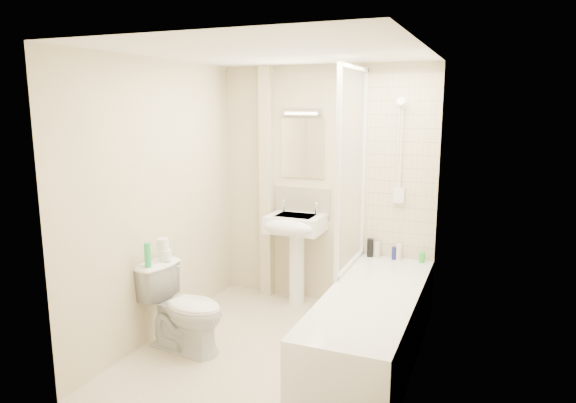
% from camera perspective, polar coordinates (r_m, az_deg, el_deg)
% --- Properties ---
extents(floor, '(2.50, 2.50, 0.00)m').
position_cam_1_polar(floor, '(4.44, -1.32, -16.32)').
color(floor, beige).
rests_on(floor, ground).
extents(wall_back, '(2.20, 0.02, 2.40)m').
position_cam_1_polar(wall_back, '(5.19, 4.14, 1.64)').
color(wall_back, beige).
rests_on(wall_back, ground).
extents(wall_left, '(0.02, 2.50, 2.40)m').
position_cam_1_polar(wall_left, '(4.58, -14.11, 0.12)').
color(wall_left, beige).
rests_on(wall_left, ground).
extents(wall_right, '(0.02, 2.50, 2.40)m').
position_cam_1_polar(wall_right, '(3.74, 14.25, -2.24)').
color(wall_right, beige).
rests_on(wall_right, ground).
extents(ceiling, '(2.20, 2.50, 0.02)m').
position_cam_1_polar(ceiling, '(3.97, -1.47, 16.25)').
color(ceiling, white).
rests_on(ceiling, wall_back).
extents(tile_back, '(0.70, 0.01, 1.75)m').
position_cam_1_polar(tile_back, '(4.96, 12.40, 3.63)').
color(tile_back, beige).
rests_on(tile_back, wall_back).
extents(tile_right, '(0.01, 2.10, 1.75)m').
position_cam_1_polar(tile_right, '(3.90, 14.64, 1.62)').
color(tile_right, beige).
rests_on(tile_right, wall_right).
extents(pipe_boxing, '(0.12, 0.12, 2.40)m').
position_cam_1_polar(pipe_boxing, '(5.35, -2.38, 1.95)').
color(pipe_boxing, beige).
rests_on(pipe_boxing, ground).
extents(splashback, '(0.60, 0.02, 0.30)m').
position_cam_1_polar(splashback, '(5.28, 1.62, -0.03)').
color(splashback, beige).
rests_on(splashback, wall_back).
extents(mirror, '(0.46, 0.01, 0.60)m').
position_cam_1_polar(mirror, '(5.21, 1.65, 5.92)').
color(mirror, white).
rests_on(mirror, wall_back).
extents(strip_light, '(0.42, 0.07, 0.07)m').
position_cam_1_polar(strip_light, '(5.17, 1.58, 9.99)').
color(strip_light, silver).
rests_on(strip_light, wall_back).
extents(bathtub, '(0.70, 2.10, 0.55)m').
position_cam_1_polar(bathtub, '(4.28, 9.29, -13.27)').
color(bathtub, white).
rests_on(bathtub, ground).
extents(shower_screen, '(0.04, 0.92, 1.80)m').
position_cam_1_polar(shower_screen, '(4.61, 7.17, 3.57)').
color(shower_screen, white).
rests_on(shower_screen, bathtub).
extents(shower_fixture, '(0.10, 0.16, 0.99)m').
position_cam_1_polar(shower_fixture, '(4.91, 12.35, 4.97)').
color(shower_fixture, white).
rests_on(shower_fixture, wall_back).
extents(pedestal_sink, '(0.55, 0.50, 1.06)m').
position_cam_1_polar(pedestal_sink, '(5.14, 0.72, -3.62)').
color(pedestal_sink, white).
rests_on(pedestal_sink, ground).
extents(bottle_black_a, '(0.06, 0.06, 0.18)m').
position_cam_1_polar(bottle_black_a, '(5.09, 9.11, -5.10)').
color(bottle_black_a, black).
rests_on(bottle_black_a, bathtub).
extents(bottle_white_a, '(0.06, 0.06, 0.15)m').
position_cam_1_polar(bottle_white_a, '(5.08, 9.86, -5.32)').
color(bottle_white_a, silver).
rests_on(bottle_white_a, bathtub).
extents(bottle_blue, '(0.05, 0.05, 0.12)m').
position_cam_1_polar(bottle_blue, '(5.06, 11.74, -5.65)').
color(bottle_blue, navy).
rests_on(bottle_blue, bathtub).
extents(bottle_cream, '(0.05, 0.05, 0.15)m').
position_cam_1_polar(bottle_cream, '(5.04, 12.20, -5.52)').
color(bottle_cream, '#F5E3BD').
rests_on(bottle_cream, bathtub).
extents(bottle_green, '(0.06, 0.06, 0.10)m').
position_cam_1_polar(bottle_green, '(5.02, 14.65, -6.04)').
color(bottle_green, green).
rests_on(bottle_green, bathtub).
extents(toilet, '(0.59, 0.82, 0.73)m').
position_cam_1_polar(toilet, '(4.41, -11.42, -11.51)').
color(toilet, white).
rests_on(toilet, ground).
extents(toilet_roll_lower, '(0.10, 0.10, 0.09)m').
position_cam_1_polar(toilet_roll_lower, '(4.46, -13.49, -5.81)').
color(toilet_roll_lower, white).
rests_on(toilet_roll_lower, toilet).
extents(toilet_roll_upper, '(0.10, 0.10, 0.10)m').
position_cam_1_polar(toilet_roll_upper, '(4.44, -13.75, -4.63)').
color(toilet_roll_upper, white).
rests_on(toilet_roll_upper, toilet_roll_lower).
extents(green_bottle, '(0.05, 0.05, 0.20)m').
position_cam_1_polar(green_bottle, '(4.32, -15.32, -5.71)').
color(green_bottle, '#28C05C').
rests_on(green_bottle, toilet).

